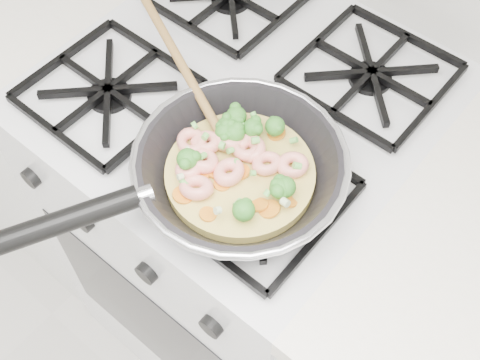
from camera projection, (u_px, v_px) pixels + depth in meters
The scene contains 3 objects.
stove at pixel (241, 223), 1.36m from camera, with size 0.60×0.60×0.92m.
counter_left at pixel (14, 60), 1.65m from camera, with size 1.00×0.60×0.90m.
skillet at pixel (235, 168), 0.83m from camera, with size 0.47×0.45×0.09m.
Camera 1 is at (0.43, 1.18, 1.64)m, focal length 45.68 mm.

